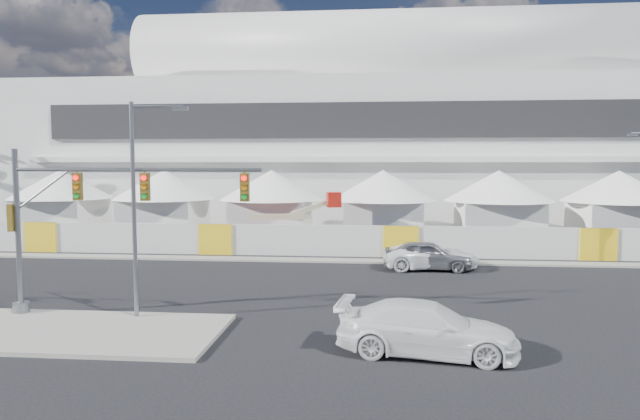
# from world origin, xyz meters

# --- Properties ---
(ground) EXTENTS (160.00, 160.00, 0.00)m
(ground) POSITION_xyz_m (0.00, 0.00, 0.00)
(ground) COLOR black
(ground) RESTS_ON ground
(median_island) EXTENTS (10.00, 5.00, 0.15)m
(median_island) POSITION_xyz_m (-6.00, -3.00, 0.07)
(median_island) COLOR gray
(median_island) RESTS_ON ground
(stadium) EXTENTS (80.00, 24.80, 21.98)m
(stadium) POSITION_xyz_m (8.71, 41.50, 9.45)
(stadium) COLOR silver
(stadium) RESTS_ON ground
(tent_row) EXTENTS (53.40, 8.40, 5.40)m
(tent_row) POSITION_xyz_m (0.50, 24.00, 3.15)
(tent_row) COLOR white
(tent_row) RESTS_ON ground
(hoarding_fence) EXTENTS (70.00, 0.25, 2.00)m
(hoarding_fence) POSITION_xyz_m (6.00, 14.50, 1.00)
(hoarding_fence) COLOR silver
(hoarding_fence) RESTS_ON ground
(sedan_silver) EXTENTS (2.16, 4.95, 1.66)m
(sedan_silver) POSITION_xyz_m (7.31, 10.28, 0.83)
(sedan_silver) COLOR #97989C
(sedan_silver) RESTS_ON ground
(pickup_curb) EXTENTS (3.25, 5.69, 1.50)m
(pickup_curb) POSITION_xyz_m (7.50, 10.60, 0.75)
(pickup_curb) COLOR white
(pickup_curb) RESTS_ON ground
(pickup_near) EXTENTS (3.01, 5.87, 1.63)m
(pickup_near) POSITION_xyz_m (5.97, -3.99, 0.82)
(pickup_near) COLOR white
(pickup_near) RESTS_ON ground
(lot_car_c) EXTENTS (3.17, 5.57, 1.52)m
(lot_car_c) POSITION_xyz_m (-9.16, 18.21, 0.76)
(lot_car_c) COLOR #9B9A9F
(lot_car_c) RESTS_ON ground
(traffic_mast) EXTENTS (9.90, 0.62, 6.37)m
(traffic_mast) POSITION_xyz_m (-7.13, -1.00, 3.80)
(traffic_mast) COLOR slate
(traffic_mast) RESTS_ON median_island
(streetlight_median) EXTENTS (2.24, 0.22, 8.10)m
(streetlight_median) POSITION_xyz_m (-4.48, -1.10, 4.80)
(streetlight_median) COLOR slate
(streetlight_median) RESTS_ON median_island
(boom_lift) EXTENTS (7.82, 2.58, 3.87)m
(boom_lift) POSITION_xyz_m (-2.88, 18.06, 1.04)
(boom_lift) COLOR red
(boom_lift) RESTS_ON ground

